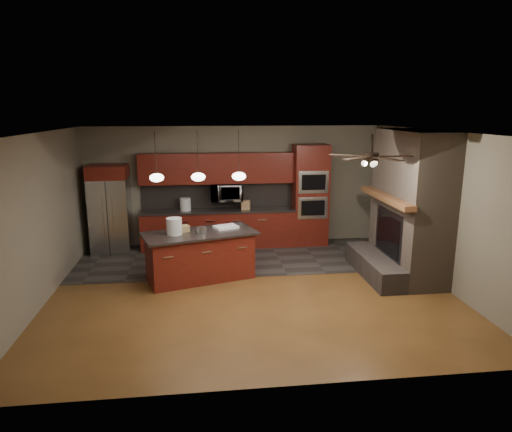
{
  "coord_description": "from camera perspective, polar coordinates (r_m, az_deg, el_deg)",
  "views": [
    {
      "loc": [
        -0.85,
        -7.68,
        3.17
      ],
      "look_at": [
        0.16,
        0.6,
        1.22
      ],
      "focal_mm": 32.0,
      "sensor_mm": 36.0,
      "label": 1
    }
  ],
  "objects": [
    {
      "name": "ceiling",
      "position": [
        7.73,
        -0.63,
        10.44
      ],
      "size": [
        7.0,
        6.0,
        0.02
      ],
      "primitive_type": "cube",
      "color": "white",
      "rests_on": "back_wall"
    },
    {
      "name": "white_bucket",
      "position": [
        8.51,
        -10.2,
        -1.28
      ],
      "size": [
        0.33,
        0.33,
        0.31
      ],
      "primitive_type": "cylinder",
      "rotation": [
        0.0,
        0.0,
        0.18
      ],
      "color": "silver",
      "rests_on": "kitchen_island"
    },
    {
      "name": "counter_box",
      "position": [
        10.6,
        -1.27,
        1.4
      ],
      "size": [
        0.22,
        0.19,
        0.21
      ],
      "primitive_type": "cube",
      "rotation": [
        0.0,
        0.0,
        -0.26
      ],
      "color": "#A98357",
      "rests_on": "back_cabinetry"
    },
    {
      "name": "counter_bucket",
      "position": [
        10.6,
        -8.83,
        1.44
      ],
      "size": [
        0.29,
        0.29,
        0.29
      ],
      "primitive_type": "cylinder",
      "rotation": [
        0.0,
        0.0,
        -0.18
      ],
      "color": "silver",
      "rests_on": "back_cabinetry"
    },
    {
      "name": "paint_tray",
      "position": [
        8.89,
        -3.79,
        -1.36
      ],
      "size": [
        0.52,
        0.45,
        0.04
      ],
      "primitive_type": "cube",
      "rotation": [
        0.0,
        0.0,
        0.39
      ],
      "color": "white",
      "rests_on": "kitchen_island"
    },
    {
      "name": "back_cabinetry",
      "position": [
        10.67,
        -4.76,
        0.82
      ],
      "size": [
        3.59,
        0.64,
        2.2
      ],
      "color": "maroon",
      "rests_on": "ground"
    },
    {
      "name": "pendant_center",
      "position": [
        8.46,
        -7.23,
        4.89
      ],
      "size": [
        0.26,
        0.26,
        0.92
      ],
      "color": "black",
      "rests_on": "ceiling"
    },
    {
      "name": "ceiling_fan",
      "position": [
        7.4,
        14.19,
        7.27
      ],
      "size": [
        1.27,
        1.33,
        0.41
      ],
      "color": "black",
      "rests_on": "ceiling"
    },
    {
      "name": "ground",
      "position": [
        8.35,
        -0.58,
        -9.14
      ],
      "size": [
        7.0,
        7.0,
        0.0
      ],
      "primitive_type": "plane",
      "color": "brown",
      "rests_on": "ground"
    },
    {
      "name": "kitchen_island",
      "position": [
        8.75,
        -6.99,
        -4.92
      ],
      "size": [
        2.27,
        1.51,
        0.92
      ],
      "rotation": [
        0.0,
        0.0,
        0.3
      ],
      "color": "maroon",
      "rests_on": "ground"
    },
    {
      "name": "back_wall",
      "position": [
        10.85,
        -2.36,
        3.78
      ],
      "size": [
        7.0,
        0.02,
        2.8
      ],
      "primitive_type": "cube",
      "color": "#655F51",
      "rests_on": "ground"
    },
    {
      "name": "right_wall",
      "position": [
        9.0,
        22.15,
        0.86
      ],
      "size": [
        0.02,
        6.0,
        2.8
      ],
      "primitive_type": "cube",
      "color": "#655F51",
      "rests_on": "ground"
    },
    {
      "name": "fireplace_column",
      "position": [
        9.15,
        18.36,
        0.7
      ],
      "size": [
        1.3,
        2.1,
        2.8
      ],
      "color": "brown",
      "rests_on": "ground"
    },
    {
      "name": "cardboard_box",
      "position": [
        8.68,
        -9.04,
        -1.57
      ],
      "size": [
        0.24,
        0.22,
        0.13
      ],
      "primitive_type": "cube",
      "rotation": [
        0.0,
        0.0,
        0.48
      ],
      "color": "#97784E",
      "rests_on": "kitchen_island"
    },
    {
      "name": "refrigerator",
      "position": [
        10.72,
        -17.75,
        0.82
      ],
      "size": [
        0.84,
        0.75,
        1.98
      ],
      "color": "silver",
      "rests_on": "ground"
    },
    {
      "name": "microwave",
      "position": [
        10.61,
        -3.73,
        3.0
      ],
      "size": [
        0.73,
        0.41,
        0.5
      ],
      "primitive_type": "imported",
      "color": "silver",
      "rests_on": "back_cabinetry"
    },
    {
      "name": "oven_tower",
      "position": [
        10.86,
        6.77,
        2.59
      ],
      "size": [
        0.8,
        0.63,
        2.38
      ],
      "color": "maroon",
      "rests_on": "ground"
    },
    {
      "name": "pendant_right",
      "position": [
        8.49,
        -2.15,
        5.02
      ],
      "size": [
        0.26,
        0.26,
        0.92
      ],
      "color": "black",
      "rests_on": "ceiling"
    },
    {
      "name": "left_wall",
      "position": [
        8.31,
        -25.35,
        -0.4
      ],
      "size": [
        0.02,
        6.0,
        2.8
      ],
      "primitive_type": "cube",
      "color": "#655F51",
      "rests_on": "ground"
    },
    {
      "name": "paint_can",
      "position": [
        8.51,
        -6.79,
        -1.8
      ],
      "size": [
        0.25,
        0.25,
        0.12
      ],
      "primitive_type": "cylinder",
      "rotation": [
        0.0,
        0.0,
        0.59
      ],
      "color": "#A4A4A8",
      "rests_on": "kitchen_island"
    },
    {
      "name": "pendant_left",
      "position": [
        8.5,
        -12.31,
        4.73
      ],
      "size": [
        0.26,
        0.26,
        0.92
      ],
      "color": "black",
      "rests_on": "ceiling"
    },
    {
      "name": "slate_tile_patch",
      "position": [
        10.02,
        -1.73,
        -5.23
      ],
      "size": [
        7.0,
        2.4,
        0.01
      ],
      "primitive_type": "cube",
      "color": "#33302E",
      "rests_on": "ground"
    }
  ]
}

